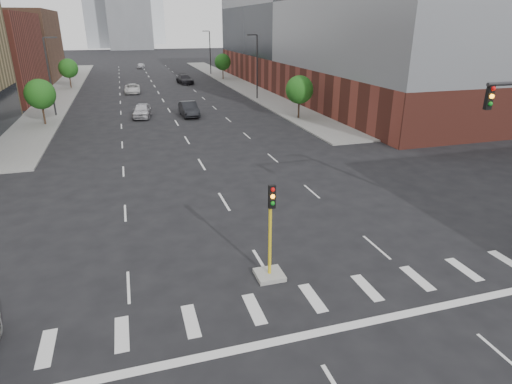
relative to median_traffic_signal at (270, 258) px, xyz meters
name	(u,v)px	position (x,y,z in m)	size (l,w,h in m)	color
sidewalk_left_far	(65,89)	(-15.00, 65.03, -0.90)	(5.00, 92.00, 0.15)	gray
sidewalk_right_far	(235,83)	(15.00, 65.03, -0.90)	(5.00, 92.00, 0.15)	gray
building_left_far_b	(0,46)	(-27.50, 83.03, 5.53)	(20.00, 24.00, 13.00)	brown
building_right_main	(344,20)	(29.50, 51.03, 10.03)	(24.00, 70.00, 22.00)	brown
median_traffic_signal	(270,258)	(0.00, 0.00, 0.00)	(1.20, 1.20, 4.40)	#999993
streetlight_right_a	(257,64)	(13.41, 46.03, 4.04)	(1.60, 0.22, 9.07)	#2D2D30
streetlight_right_b	(210,51)	(13.41, 81.03, 4.04)	(1.60, 0.22, 9.07)	#2D2D30
streetlight_left	(50,74)	(-13.41, 41.03, 4.04)	(1.60, 0.22, 9.07)	#2D2D30
tree_left_near	(40,94)	(-14.00, 36.03, 2.42)	(3.20, 3.20, 4.85)	#382619
tree_left_far	(68,68)	(-14.00, 66.03, 2.42)	(3.20, 3.20, 4.85)	#382619
tree_right_near	(299,90)	(14.00, 31.03, 2.42)	(3.20, 3.20, 4.85)	#382619
tree_right_far	(223,62)	(14.00, 71.03, 2.42)	(3.20, 3.20, 4.85)	#382619
car_near_left	(142,110)	(-3.51, 37.32, -0.15)	(1.95, 4.84, 1.65)	silver
car_mid_right	(189,109)	(1.95, 36.48, -0.12)	(1.81, 5.19, 1.71)	black
car_far_left	(132,89)	(-4.01, 57.58, -0.26)	(2.37, 5.13, 1.43)	silver
car_deep_right	(185,79)	(5.74, 66.79, -0.16)	(2.28, 5.62, 1.63)	black
car_distant	(141,66)	(-0.63, 99.36, -0.30)	(1.59, 3.96, 1.35)	silver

